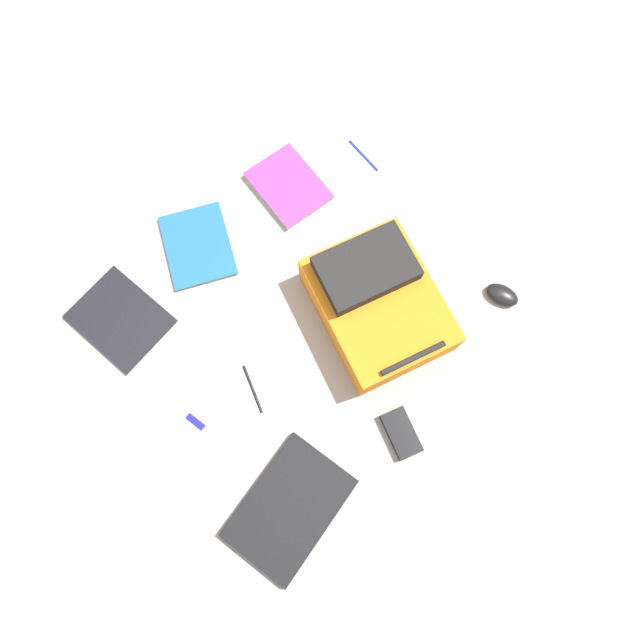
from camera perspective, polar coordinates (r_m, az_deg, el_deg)
The scene contains 11 objects.
ground_plane at distance 1.57m, azimuth -1.69°, elevation 0.31°, with size 3.53×3.53×0.00m, color gray.
backpack at distance 1.52m, azimuth 6.14°, elevation 1.96°, with size 0.41×0.47×0.18m.
laptop at distance 1.50m, azimuth -3.30°, elevation -19.56°, with size 0.37×0.29×0.03m.
book_comic at distance 1.67m, azimuth -20.71°, elevation 0.10°, with size 0.25×0.30×0.01m.
book_red at distance 1.69m, azimuth -13.02°, elevation 7.81°, with size 0.28×0.31×0.02m.
book_blue at distance 1.73m, azimuth -3.41°, elevation 14.19°, with size 0.20×0.26×0.02m.
computer_mouse at distance 1.67m, azimuth 19.05°, elevation 2.58°, with size 0.06×0.10×0.03m, color black.
power_brick at distance 1.51m, azimuth 8.74°, elevation -11.98°, with size 0.07×0.13×0.03m, color black.
pen_black at distance 1.81m, azimuth 4.72°, elevation 17.31°, with size 0.01×0.01×0.14m, color #1933B2.
pen_blue at distance 1.53m, azimuth -7.30°, elevation -7.39°, with size 0.01×0.01×0.15m, color black.
usb_stick at distance 1.55m, azimuth -13.28°, elevation -10.62°, with size 0.02×0.06×0.01m, color #191999.
Camera 1 is at (0.26, 0.36, 1.51)m, focal length 29.67 mm.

